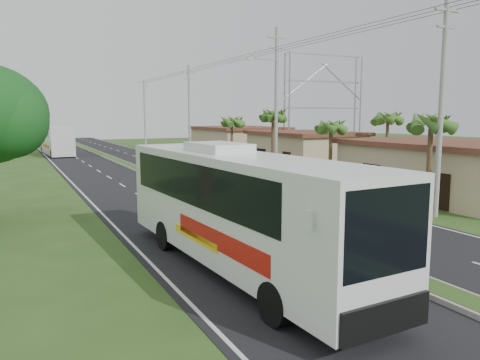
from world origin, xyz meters
name	(u,v)px	position (x,y,z in m)	size (l,w,h in m)	color
ground	(323,247)	(0.00, 0.00, 0.00)	(180.00, 180.00, 0.00)	#29491A
road_asphalt	(168,182)	(0.00, 20.00, 0.01)	(14.00, 160.00, 0.02)	black
median_strip	(168,181)	(0.00, 20.00, 0.10)	(1.20, 160.00, 0.18)	gray
lane_edge_left	(77,188)	(-6.70, 20.00, 0.00)	(0.12, 160.00, 0.01)	silver
lane_edge_right	(245,177)	(6.70, 20.00, 0.00)	(0.12, 160.00, 0.01)	silver
shop_near	(447,169)	(14.00, 6.00, 1.78)	(8.60, 12.60, 3.52)	tan
shop_mid	(304,151)	(14.00, 22.00, 1.86)	(7.60, 10.60, 3.67)	tan
shop_far	(239,142)	(14.00, 36.00, 1.93)	(8.60, 11.60, 3.82)	tan
palm_verge_a	(431,123)	(9.00, 3.00, 4.74)	(2.40, 2.40, 5.45)	#473321
palm_verge_b	(331,127)	(9.40, 12.00, 4.36)	(2.40, 2.40, 5.05)	#473321
palm_verge_c	(273,116)	(8.80, 19.00, 5.12)	(2.40, 2.40, 5.85)	#473321
palm_verge_d	(232,122)	(9.30, 28.00, 4.55)	(2.40, 2.40, 5.25)	#473321
palm_behind_shop	(388,118)	(17.50, 15.00, 4.93)	(2.40, 2.40, 5.65)	#473321
utility_pole_a	(441,105)	(8.50, 2.00, 5.67)	(1.60, 0.28, 11.00)	gray
utility_pole_b	(276,101)	(8.47, 18.00, 6.26)	(3.20, 0.28, 12.00)	gray
utility_pole_c	(189,111)	(8.50, 38.00, 5.67)	(1.60, 0.28, 11.00)	gray
utility_pole_d	(145,114)	(8.50, 58.00, 5.42)	(1.60, 0.28, 10.50)	gray
billboard_lattice	(324,101)	(22.00, 30.00, 6.82)	(10.18, 1.18, 12.07)	gray
coach_bus_main	(236,202)	(-4.31, -0.96, 2.31)	(3.42, 13.10, 4.19)	silver
coach_bus_far	(56,139)	(-5.20, 51.83, 2.10)	(3.31, 12.82, 3.70)	silver
motorcyclist	(207,202)	(-2.00, 7.19, 0.74)	(1.91, 0.83, 2.11)	black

